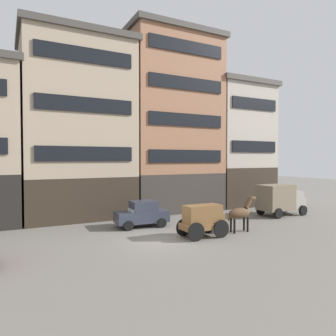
{
  "coord_description": "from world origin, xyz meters",
  "views": [
    {
      "loc": [
        -8.11,
        -16.55,
        4.83
      ],
      "look_at": [
        1.57,
        2.08,
        4.2
      ],
      "focal_mm": 33.6,
      "sensor_mm": 36.0,
      "label": 1
    }
  ],
  "objects_px": {
    "draft_horse": "(241,213)",
    "cargo_wagon": "(203,218)",
    "sedan_dark": "(142,214)",
    "delivery_truck_far": "(281,199)"
  },
  "relations": [
    {
      "from": "draft_horse",
      "to": "cargo_wagon",
      "type": "bearing_deg",
      "value": 179.99
    },
    {
      "from": "draft_horse",
      "to": "sedan_dark",
      "type": "distance_m",
      "value": 6.81
    },
    {
      "from": "cargo_wagon",
      "to": "sedan_dark",
      "type": "height_order",
      "value": "cargo_wagon"
    },
    {
      "from": "delivery_truck_far",
      "to": "sedan_dark",
      "type": "bearing_deg",
      "value": 173.95
    },
    {
      "from": "delivery_truck_far",
      "to": "sedan_dark",
      "type": "relative_size",
      "value": 1.16
    },
    {
      "from": "cargo_wagon",
      "to": "draft_horse",
      "type": "xyz_separation_m",
      "value": [
        2.95,
        -0.0,
        0.12
      ]
    },
    {
      "from": "cargo_wagon",
      "to": "draft_horse",
      "type": "bearing_deg",
      "value": -0.01
    },
    {
      "from": "cargo_wagon",
      "to": "delivery_truck_far",
      "type": "distance_m",
      "value": 10.46
    },
    {
      "from": "draft_horse",
      "to": "sedan_dark",
      "type": "bearing_deg",
      "value": 139.4
    },
    {
      "from": "delivery_truck_far",
      "to": "sedan_dark",
      "type": "xyz_separation_m",
      "value": [
        -12.19,
        1.29,
        -0.51
      ]
    }
  ]
}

